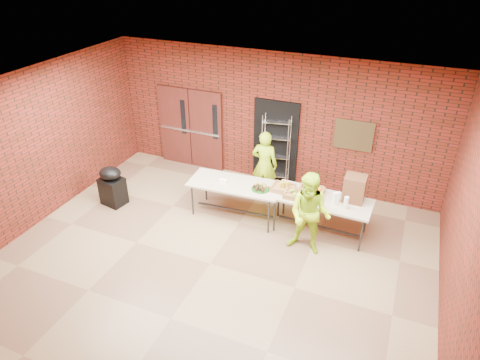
% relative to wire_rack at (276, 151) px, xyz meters
% --- Properties ---
extents(room, '(8.08, 7.08, 3.28)m').
position_rel_wire_rack_xyz_m(room, '(-0.16, -3.32, 0.71)').
color(room, brown).
rests_on(room, ground).
extents(double_doors, '(1.78, 0.12, 2.10)m').
position_rel_wire_rack_xyz_m(double_doors, '(-2.35, 0.12, 0.16)').
color(double_doors, '#4F1A16').
rests_on(double_doors, room).
extents(dark_doorway, '(1.10, 0.06, 2.10)m').
position_rel_wire_rack_xyz_m(dark_doorway, '(-0.06, 0.14, 0.16)').
color(dark_doorway, black).
rests_on(dark_doorway, room).
extents(bronze_plaque, '(0.85, 0.04, 0.70)m').
position_rel_wire_rack_xyz_m(bronze_plaque, '(1.74, 0.13, 0.66)').
color(bronze_plaque, '#3B2D17').
rests_on(bronze_plaque, room).
extents(wire_rack, '(0.69, 0.35, 1.79)m').
position_rel_wire_rack_xyz_m(wire_rack, '(0.00, 0.00, 0.00)').
color(wire_rack, silver).
rests_on(wire_rack, room).
extents(table_left, '(2.03, 0.95, 0.81)m').
position_rel_wire_rack_xyz_m(table_left, '(-0.35, -1.65, -0.15)').
color(table_left, '#B9A68D').
rests_on(table_left, room).
extents(table_right, '(2.00, 0.90, 0.81)m').
position_rel_wire_rack_xyz_m(table_right, '(1.50, -1.54, -0.15)').
color(table_right, '#B9A68D').
rests_on(table_right, room).
extents(basket_bananas, '(0.46, 0.36, 0.14)m').
position_rel_wire_rack_xyz_m(basket_bananas, '(0.68, -1.54, -0.02)').
color(basket_bananas, '#9F7940').
rests_on(basket_bananas, table_right).
extents(basket_oranges, '(0.50, 0.39, 0.16)m').
position_rel_wire_rack_xyz_m(basket_oranges, '(1.24, -1.44, -0.02)').
color(basket_oranges, '#9F7940').
rests_on(basket_oranges, table_right).
extents(basket_apples, '(0.47, 0.37, 0.15)m').
position_rel_wire_rack_xyz_m(basket_apples, '(1.00, -1.68, -0.02)').
color(basket_apples, '#9F7940').
rests_on(basket_apples, table_right).
extents(muffin_tray, '(0.39, 0.39, 0.10)m').
position_rel_wire_rack_xyz_m(muffin_tray, '(0.24, -1.67, -0.04)').
color(muffin_tray, '#174C14').
rests_on(muffin_tray, table_left).
extents(napkin_box, '(0.17, 0.11, 0.06)m').
position_rel_wire_rack_xyz_m(napkin_box, '(-0.61, -1.69, -0.05)').
color(napkin_box, white).
rests_on(napkin_box, table_left).
extents(coffee_dispenser, '(0.41, 0.37, 0.54)m').
position_rel_wire_rack_xyz_m(coffee_dispenser, '(2.07, -1.36, 0.19)').
color(coffee_dispenser, '#55371D').
rests_on(coffee_dispenser, table_right).
extents(cup_stack_front, '(0.09, 0.09, 0.26)m').
position_rel_wire_rack_xyz_m(cup_stack_front, '(1.75, -1.64, 0.04)').
color(cup_stack_front, white).
rests_on(cup_stack_front, table_right).
extents(cup_stack_mid, '(0.09, 0.09, 0.26)m').
position_rel_wire_rack_xyz_m(cup_stack_mid, '(1.99, -1.72, 0.05)').
color(cup_stack_mid, white).
rests_on(cup_stack_mid, table_right).
extents(cup_stack_back, '(0.07, 0.07, 0.22)m').
position_rel_wire_rack_xyz_m(cup_stack_back, '(1.80, -1.53, 0.03)').
color(cup_stack_back, white).
rests_on(cup_stack_back, table_right).
extents(covered_grill, '(0.58, 0.51, 0.93)m').
position_rel_wire_rack_xyz_m(covered_grill, '(-3.11, -2.28, -0.43)').
color(covered_grill, black).
rests_on(covered_grill, room).
extents(volunteer_woman, '(0.63, 0.44, 1.64)m').
position_rel_wire_rack_xyz_m(volunteer_woman, '(-0.06, -0.62, -0.08)').
color(volunteer_woman, '#A9E119').
rests_on(volunteer_woman, room).
extents(volunteer_man, '(0.86, 0.69, 1.69)m').
position_rel_wire_rack_xyz_m(volunteer_man, '(1.42, -2.22, -0.05)').
color(volunteer_man, '#A9E119').
rests_on(volunteer_man, room).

